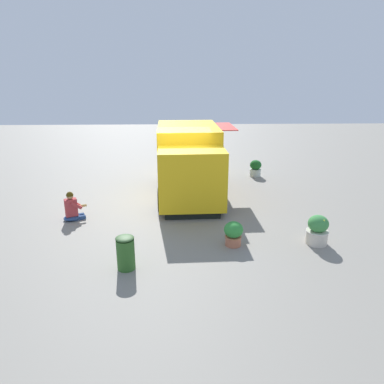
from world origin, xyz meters
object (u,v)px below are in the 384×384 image
planter_flowering_near (256,168)px  trash_bin (126,252)px  person_customer (72,209)px  planter_flowering_far (233,233)px  food_truck (189,164)px  planter_flowering_side (318,230)px

planter_flowering_near → trash_bin: trash_bin is taller
person_customer → planter_flowering_near: size_ratio=1.26×
person_customer → trash_bin: 3.62m
planter_flowering_far → trash_bin: (-2.63, -1.10, 0.06)m
food_truck → trash_bin: 5.44m
person_customer → trash_bin: size_ratio=1.10×
person_customer → planter_flowering_far: (4.68, -1.88, 0.00)m
trash_bin → planter_flowering_far: bearing=22.6°
planter_flowering_far → planter_flowering_near: bearing=73.8°
planter_flowering_near → planter_flowering_side: 6.52m
food_truck → person_customer: 4.30m
person_customer → planter_flowering_far: size_ratio=1.37×
food_truck → planter_flowering_near: 3.95m
planter_flowering_side → food_truck: bearing=129.1°
planter_flowering_side → trash_bin: bearing=-167.0°
person_customer → trash_bin: (2.05, -2.98, 0.07)m
planter_flowering_far → trash_bin: bearing=-157.4°
planter_flowering_far → planter_flowering_side: (2.22, 0.02, 0.04)m
planter_flowering_near → planter_flowering_side: size_ratio=0.90×
person_customer → planter_flowering_side: (6.90, -1.86, 0.04)m
person_customer → planter_flowering_near: bearing=35.3°
planter_flowering_far → trash_bin: 2.85m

